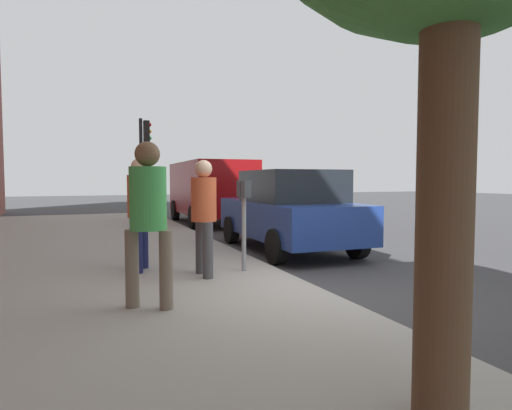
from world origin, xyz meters
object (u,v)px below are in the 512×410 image
object	(u,v)px
pedestrian_at_meter	(204,209)
pedestrian_bystander	(148,210)
parking_meter	(244,206)
parking_officer	(140,205)
traffic_signal	(144,152)
parked_van_far	(210,188)
parked_sedan_near	(289,210)

from	to	relation	value
pedestrian_at_meter	pedestrian_bystander	xyz separation A→B (m)	(-1.35, 0.99, 0.10)
parking_meter	parking_officer	size ratio (longest dim) A/B	0.80
traffic_signal	pedestrian_at_meter	bearing A→B (deg)	177.37
parking_officer	parked_van_far	size ratio (longest dim) A/B	0.33
parking_meter	parked_sedan_near	size ratio (longest dim) A/B	0.32
parking_officer	parked_sedan_near	world-z (taller)	parking_officer
pedestrian_bystander	parking_meter	bearing A→B (deg)	-16.49
parking_meter	parked_van_far	size ratio (longest dim) A/B	0.27
pedestrian_bystander	parked_van_far	xyz separation A→B (m)	(10.14, -3.57, 0.01)
parked_sedan_near	pedestrian_bystander	bearing A→B (deg)	136.58
pedestrian_bystander	parked_van_far	size ratio (longest dim) A/B	0.35
parked_van_far	pedestrian_bystander	bearing A→B (deg)	160.59
parking_meter	pedestrian_at_meter	bearing A→B (deg)	99.23
pedestrian_bystander	traffic_signal	world-z (taller)	traffic_signal
parking_meter	pedestrian_at_meter	xyz separation A→B (m)	(-0.11, 0.67, -0.02)
pedestrian_at_meter	parking_officer	bearing A→B (deg)	136.34
pedestrian_at_meter	pedestrian_bystander	distance (m)	1.67
pedestrian_bystander	parking_officer	distance (m)	2.09
parking_officer	parked_van_far	distance (m)	8.74
pedestrian_bystander	parked_van_far	distance (m)	10.75
pedestrian_at_meter	parked_van_far	distance (m)	9.16
pedestrian_bystander	parked_sedan_near	xyz separation A→B (m)	(3.77, -3.57, -0.35)
pedestrian_at_meter	pedestrian_bystander	world-z (taller)	pedestrian_bystander
pedestrian_bystander	traffic_signal	xyz separation A→B (m)	(11.23, -1.44, 1.33)
parking_meter	parked_van_far	bearing A→B (deg)	-12.44
parked_sedan_near	traffic_signal	size ratio (longest dim) A/B	1.24
pedestrian_at_meter	traffic_signal	size ratio (longest dim) A/B	0.47
parking_meter	parking_officer	bearing A→B (deg)	67.17
traffic_signal	parking_meter	bearing A→B (deg)	-178.75
parking_meter	parked_van_far	world-z (taller)	parked_van_far
parking_officer	parked_sedan_near	distance (m)	3.81
pedestrian_at_meter	traffic_signal	bearing A→B (deg)	85.53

